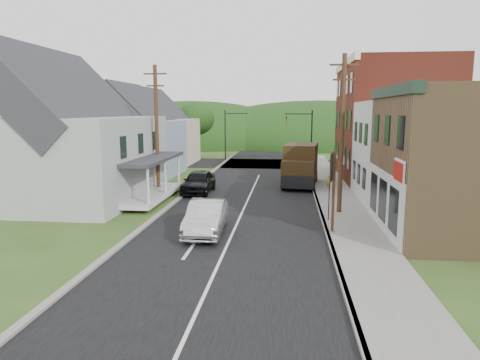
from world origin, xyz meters
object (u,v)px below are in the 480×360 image
(warning_sign, at_px, (329,192))
(delivery_van, at_px, (301,165))
(route_sign_cluster, at_px, (333,180))
(dark_sedan, at_px, (199,182))
(silver_sedan, at_px, (207,218))

(warning_sign, bearing_deg, delivery_van, 117.30)
(route_sign_cluster, bearing_deg, warning_sign, 99.81)
(delivery_van, height_order, warning_sign, delivery_van)
(dark_sedan, bearing_deg, silver_sedan, -75.37)
(dark_sedan, height_order, warning_sign, warning_sign)
(silver_sedan, height_order, delivery_van, delivery_van)
(delivery_van, relative_size, route_sign_cluster, 1.57)
(dark_sedan, relative_size, route_sign_cluster, 1.23)
(delivery_van, height_order, route_sign_cluster, route_sign_cluster)
(silver_sedan, relative_size, delivery_van, 0.78)
(dark_sedan, relative_size, warning_sign, 2.01)
(silver_sedan, bearing_deg, dark_sedan, 101.82)
(silver_sedan, distance_m, route_sign_cluster, 6.32)
(dark_sedan, distance_m, route_sign_cluster, 13.02)
(warning_sign, bearing_deg, dark_sedan, 160.30)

